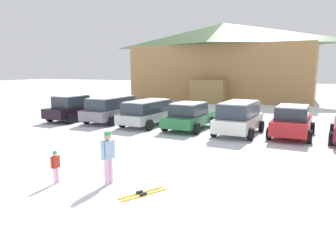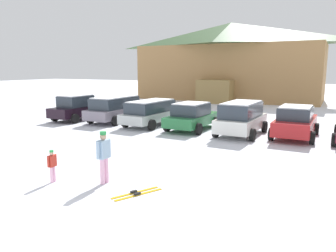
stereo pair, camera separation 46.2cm
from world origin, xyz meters
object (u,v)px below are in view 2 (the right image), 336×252
(parked_grey_wagon, at_px, (116,108))
(pair_of_skis, at_px, (137,193))
(parked_white_suv, at_px, (241,117))
(skier_child_in_red_jacket, at_px, (52,164))
(parked_silver_wagon, at_px, (151,112))
(parked_red_sedan, at_px, (295,122))
(parked_green_coupe, at_px, (192,116))
(parked_black_sedan, at_px, (77,108))
(skier_adult_in_blue_parka, at_px, (104,154))
(ski_lodge, at_px, (230,61))

(parked_grey_wagon, relative_size, pair_of_skis, 3.13)
(parked_white_suv, relative_size, skier_child_in_red_jacket, 4.07)
(parked_silver_wagon, relative_size, skier_child_in_red_jacket, 4.53)
(parked_silver_wagon, distance_m, parked_red_sedan, 8.56)
(parked_green_coupe, distance_m, parked_red_sedan, 5.70)
(parked_grey_wagon, xyz_separation_m, pair_of_skis, (8.31, -10.48, -0.90))
(parked_white_suv, height_order, parked_red_sedan, parked_white_suv)
(parked_black_sedan, bearing_deg, skier_child_in_red_jacket, -51.19)
(parked_green_coupe, xyz_separation_m, skier_child_in_red_jacket, (-0.41, -10.43, -0.22))
(skier_adult_in_blue_parka, bearing_deg, parked_green_coupe, 96.56)
(skier_adult_in_blue_parka, bearing_deg, parked_silver_wagon, 111.93)
(parked_black_sedan, distance_m, parked_silver_wagon, 5.74)
(parked_red_sedan, bearing_deg, parked_white_suv, -168.05)
(parked_green_coupe, xyz_separation_m, pair_of_skis, (2.52, -10.08, -0.79))
(skier_child_in_red_jacket, bearing_deg, parked_grey_wagon, 116.44)
(skier_adult_in_blue_parka, bearing_deg, parked_black_sedan, 135.60)
(pair_of_skis, bearing_deg, skier_child_in_red_jacket, -173.30)
(skier_child_in_red_jacket, relative_size, skier_adult_in_blue_parka, 0.63)
(parked_silver_wagon, distance_m, skier_adult_in_blue_parka, 10.69)
(parked_green_coupe, height_order, parked_white_suv, parked_white_suv)
(parked_silver_wagon, distance_m, pair_of_skis, 11.60)
(skier_child_in_red_jacket, xyz_separation_m, pair_of_skis, (2.93, 0.34, -0.57))
(ski_lodge, bearing_deg, parked_red_sedan, -64.27)
(ski_lodge, bearing_deg, skier_child_in_red_jacket, -83.80)
(parked_black_sedan, height_order, parked_silver_wagon, parked_black_sedan)
(skier_adult_in_blue_parka, distance_m, pair_of_skis, 1.70)
(parked_black_sedan, xyz_separation_m, parked_green_coupe, (8.59, 0.25, -0.06))
(parked_green_coupe, bearing_deg, parked_white_suv, -4.71)
(skier_adult_in_blue_parka, bearing_deg, pair_of_skis, -12.87)
(parked_grey_wagon, xyz_separation_m, skier_adult_in_blue_parka, (6.92, -10.16, 0.02))
(skier_child_in_red_jacket, bearing_deg, parked_black_sedan, 128.81)
(parked_black_sedan, xyz_separation_m, parked_white_suv, (11.58, 0.01, 0.09))
(parked_silver_wagon, xyz_separation_m, skier_child_in_red_jacket, (2.46, -10.58, -0.28))
(parked_green_coupe, relative_size, skier_child_in_red_jacket, 4.11)
(parked_red_sedan, height_order, skier_child_in_red_jacket, parked_red_sedan)
(parked_grey_wagon, relative_size, parked_white_suv, 1.11)
(ski_lodge, relative_size, skier_adult_in_blue_parka, 12.44)
(parked_grey_wagon, distance_m, pair_of_skis, 13.41)
(ski_lodge, bearing_deg, parked_white_suv, -71.56)
(parked_silver_wagon, bearing_deg, skier_adult_in_blue_parka, -68.07)
(parked_red_sedan, bearing_deg, parked_black_sedan, -177.68)
(ski_lodge, relative_size, parked_grey_wagon, 4.39)
(parked_green_coupe, bearing_deg, parked_silver_wagon, 176.92)
(parked_silver_wagon, bearing_deg, ski_lodge, 92.39)
(ski_lodge, height_order, skier_adult_in_blue_parka, ski_lodge)
(parked_black_sedan, relative_size, parked_green_coupe, 0.98)
(parked_silver_wagon, height_order, parked_green_coupe, parked_green_coupe)
(parked_white_suv, height_order, skier_adult_in_blue_parka, parked_white_suv)
(parked_red_sedan, relative_size, skier_child_in_red_jacket, 4.13)
(parked_red_sedan, bearing_deg, parked_grey_wagon, 179.64)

